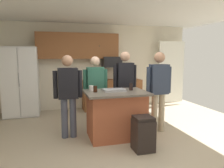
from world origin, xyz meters
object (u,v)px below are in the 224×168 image
Objects in this scene: refrigerator at (21,82)px; tumbler_amber at (131,87)px; person_guest_by_door at (159,86)px; mug_blue_stoneware at (91,88)px; glass_pilsner at (95,89)px; trash_bin at (143,134)px; person_elder_center at (68,91)px; kitchen_island at (116,114)px; serving_tray at (114,90)px; microwave_over_range at (112,62)px; person_guest_right at (125,83)px; person_host_foreground at (95,87)px.

refrigerator reaches higher than tumbler_amber.
mug_blue_stoneware is at bearing -10.33° from person_guest_by_door.
tumbler_amber is at bearing 1.85° from glass_pilsner.
glass_pilsner reaches higher than trash_bin.
refrigerator is at bearing 133.19° from person_elder_center.
tumbler_amber is (0.35, 0.08, 0.54)m from kitchen_island.
serving_tray is 0.72× the size of trash_bin.
tumbler_amber reaches higher than mug_blue_stoneware.
mug_blue_stoneware is at bearing 127.03° from trash_bin.
trash_bin is (-0.69, -0.78, -0.70)m from person_guest_by_door.
microwave_over_range is 1.67m from person_guest_right.
person_guest_by_door is at bearing -79.84° from microwave_over_range.
person_host_foreground is at bearing -38.83° from refrigerator.
tumbler_amber reaches higher than glass_pilsner.
mug_blue_stoneware is at bearing -30.52° from person_guest_right.
kitchen_island is at bearing -0.00° from person_guest_right.
person_host_foreground reaches higher than tumbler_amber.
serving_tray is at bearing -4.12° from person_guest_right.
glass_pilsner is 0.39m from serving_tray.
person_guest_right is at bearing 28.38° from mug_blue_stoneware.
person_host_foreground is at bearing 109.77° from trash_bin.
person_guest_by_door is at bearing -4.06° from tumbler_amber.
kitchen_island is 0.94m from person_host_foreground.
person_guest_right reaches higher than mug_blue_stoneware.
person_guest_right is 11.71× the size of tumbler_amber.
person_elder_center reaches higher than trash_bin.
glass_pilsner is (0.52, -0.16, 0.04)m from person_elder_center.
tumbler_amber is 1.09m from trash_bin.
mug_blue_stoneware is at bearing 152.54° from kitchen_island.
person_host_foreground is 0.74m from serving_tray.
person_host_foreground reaches higher than microwave_over_range.
person_guest_by_door is at bearing -2.06° from serving_tray.
refrigerator is 3.80m from trash_bin.
person_elder_center is 1.67m from trash_bin.
person_elder_center is (-1.48, -2.10, -0.49)m from microwave_over_range.
person_guest_right is at bearing -94.22° from microwave_over_range.
person_elder_center is 3.77× the size of serving_tray.
person_guest_by_door reaches higher than person_elder_center.
person_guest_by_door reaches higher than kitchen_island.
serving_tray is (0.90, -0.15, 0.00)m from person_elder_center.
trash_bin is at bearing -51.69° from refrigerator.
person_guest_right is at bearing -30.98° from refrigerator.
kitchen_island is 1.00m from person_guest_right.
refrigerator is 2.28m from person_elder_center.
person_guest_by_door is 3.92× the size of serving_tray.
kitchen_island is 2.01× the size of trash_bin.
serving_tray is at bearing -178.73° from tumbler_amber.
person_guest_right is at bearing 38.00° from glass_pilsner.
person_guest_right is 1.62m from trash_bin.
person_host_foreground is 0.93m from tumbler_amber.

